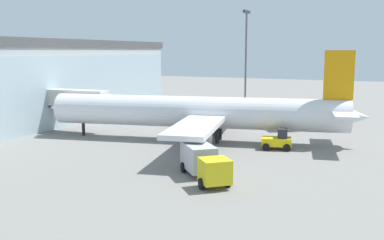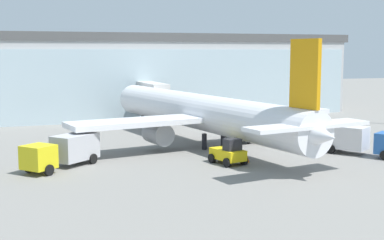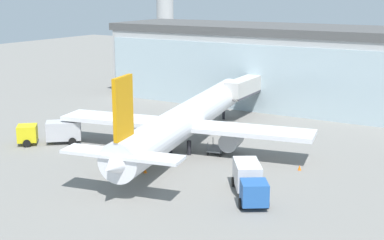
# 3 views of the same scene
# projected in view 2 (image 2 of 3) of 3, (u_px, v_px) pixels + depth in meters

# --- Properties ---
(ground) EXTENTS (240.00, 240.00, 0.00)m
(ground) POSITION_uv_depth(u_px,v_px,m) (236.00, 156.00, 50.20)
(ground) COLOR gray
(terminal_building) EXTENTS (61.10, 18.50, 12.36)m
(terminal_building) POSITION_uv_depth(u_px,v_px,m) (152.00, 74.00, 83.27)
(terminal_building) COLOR #AEAEAE
(terminal_building) RESTS_ON ground
(jet_bridge) EXTENTS (3.12, 13.25, 5.61)m
(jet_bridge) POSITION_uv_depth(u_px,v_px,m) (148.00, 92.00, 73.53)
(jet_bridge) COLOR beige
(jet_bridge) RESTS_ON ground
(airplane) EXTENTS (29.44, 38.59, 10.76)m
(airplane) POSITION_uv_depth(u_px,v_px,m) (203.00, 113.00, 55.53)
(airplane) COLOR silver
(airplane) RESTS_ON ground
(catering_truck) EXTENTS (6.88, 6.54, 2.65)m
(catering_truck) POSITION_uv_depth(u_px,v_px,m) (64.00, 150.00, 45.12)
(catering_truck) COLOR yellow
(catering_truck) RESTS_ON ground
(fuel_truck) EXTENTS (5.97, 7.25, 2.65)m
(fuel_truck) POSITION_uv_depth(u_px,v_px,m) (359.00, 139.00, 50.69)
(fuel_truck) COLOR #2659A5
(fuel_truck) RESTS_ON ground
(baggage_cart) EXTENTS (2.28, 3.12, 1.50)m
(baggage_cart) POSITION_uv_depth(u_px,v_px,m) (237.00, 138.00, 57.26)
(baggage_cart) COLOR slate
(baggage_cart) RESTS_ON ground
(pushback_tug) EXTENTS (2.91, 3.57, 2.30)m
(pushback_tug) POSITION_uv_depth(u_px,v_px,m) (229.00, 153.00, 46.59)
(pushback_tug) COLOR yellow
(pushback_tug) RESTS_ON ground
(safety_cone_nose) EXTENTS (0.36, 0.36, 0.55)m
(safety_cone_nose) POSITION_uv_depth(u_px,v_px,m) (247.00, 159.00, 47.43)
(safety_cone_nose) COLOR orange
(safety_cone_nose) RESTS_ON ground
(safety_cone_wingtip) EXTENTS (0.36, 0.36, 0.55)m
(safety_cone_wingtip) POSITION_uv_depth(u_px,v_px,m) (322.00, 137.00, 59.71)
(safety_cone_wingtip) COLOR orange
(safety_cone_wingtip) RESTS_ON ground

